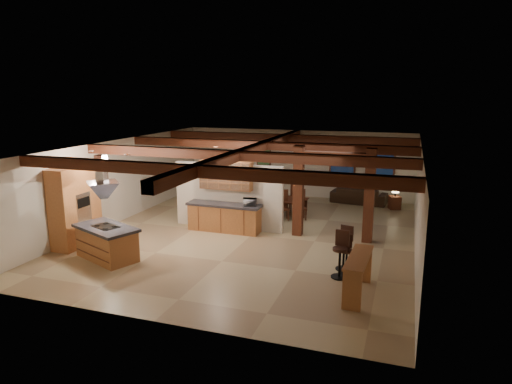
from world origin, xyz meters
TOP-DOWN VIEW (x-y plane):
  - ground at (0.00, 0.00)m, footprint 12.00×12.00m
  - room_walls at (0.00, 0.00)m, footprint 12.00×12.00m
  - ceiling_beams at (0.00, 0.00)m, footprint 10.00×12.00m
  - timber_posts at (2.50, 0.50)m, footprint 2.50×0.30m
  - partition_wall at (-1.00, 0.50)m, footprint 3.80×0.18m
  - pantry_cabinet at (-4.67, -2.60)m, footprint 0.67×1.60m
  - back_counter at (-1.00, 0.11)m, footprint 2.50×0.66m
  - upper_display_cabinet at (-1.00, 0.31)m, footprint 1.80×0.36m
  - range_hood at (-3.08, -3.31)m, footprint 1.10×1.10m
  - back_windows at (2.80, 5.93)m, footprint 2.70×0.07m
  - framed_art at (-1.50, 5.94)m, footprint 0.65×0.05m
  - recessed_cans at (-2.53, -1.93)m, footprint 3.16×2.46m
  - kitchen_island at (-3.08, -3.31)m, footprint 2.14×1.66m
  - dining_table at (0.24, 2.59)m, footprint 1.98×1.28m
  - sofa at (2.79, 5.49)m, footprint 2.33×1.13m
  - microwave at (-0.10, 0.11)m, footprint 0.50×0.41m
  - bar_counter at (3.75, -3.43)m, footprint 0.52×1.78m
  - side_table at (4.24, 4.93)m, footprint 0.53×0.53m
  - table_lamp at (4.24, 4.93)m, footprint 0.28×0.28m
  - bar_stool_a at (3.21, -2.53)m, footprint 0.41×0.42m
  - bar_stool_b at (3.34, -2.35)m, footprint 0.38×0.39m
  - bar_stool_c at (3.24, -1.97)m, footprint 0.41×0.43m
  - dining_chairs at (0.24, 2.59)m, footprint 2.19×2.19m

SIDE VIEW (x-z plane):
  - ground at x=0.00m, z-range 0.00..0.00m
  - side_table at x=4.24m, z-range 0.00..0.52m
  - dining_table at x=0.24m, z-range 0.00..0.65m
  - sofa at x=2.79m, z-range 0.00..0.66m
  - kitchen_island at x=-3.08m, z-range 0.00..0.95m
  - back_counter at x=-1.00m, z-range 0.01..0.95m
  - bar_stool_b at x=3.34m, z-range 0.01..1.05m
  - dining_chairs at x=0.24m, z-range 0.01..1.09m
  - bar_stool_c at x=3.24m, z-range 0.01..1.16m
  - bar_stool_a at x=3.21m, z-range 0.01..1.19m
  - bar_counter at x=3.75m, z-range 0.16..1.09m
  - table_lamp at x=4.24m, z-range 0.59..0.92m
  - microwave at x=-0.10m, z-range 0.94..1.18m
  - partition_wall at x=-1.00m, z-range 0.00..2.20m
  - pantry_cabinet at x=-4.67m, z-range 0.00..2.40m
  - back_windows at x=2.80m, z-range 0.65..2.35m
  - framed_art at x=-1.50m, z-range 1.27..2.12m
  - timber_posts at x=2.50m, z-range 0.31..3.21m
  - room_walls at x=0.00m, z-range -4.22..7.78m
  - range_hood at x=-3.08m, z-range 1.08..2.48m
  - upper_display_cabinet at x=-1.00m, z-range 1.37..2.33m
  - ceiling_beams at x=0.00m, z-range 2.62..2.90m
  - recessed_cans at x=-2.53m, z-range 2.85..2.89m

